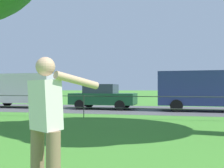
% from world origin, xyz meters
% --- Properties ---
extents(street_strip, '(80.00, 6.36, 0.01)m').
position_xyz_m(street_strip, '(0.00, 18.18, 0.00)').
color(street_strip, '#4C4C51').
rests_on(street_strip, ground).
extents(park_fence, '(36.12, 0.04, 1.00)m').
position_xyz_m(park_fence, '(-0.00, 13.36, 0.68)').
color(park_fence, '#333833').
rests_on(park_fence, ground).
extents(person_thrower, '(0.76, 0.66, 1.65)m').
position_xyz_m(person_thrower, '(2.36, 5.15, 0.89)').
color(person_thrower, '#846B4C').
rests_on(person_thrower, ground).
extents(panel_van_center, '(5.01, 2.13, 2.24)m').
position_xyz_m(panel_van_center, '(-6.25, 18.21, 1.27)').
color(panel_van_center, silver).
rests_on(panel_van_center, ground).
extents(car_dark_green_left, '(4.06, 1.93, 1.54)m').
position_xyz_m(car_dark_green_left, '(-0.37, 18.04, 0.78)').
color(car_dark_green_left, '#194C2D').
rests_on(car_dark_green_left, ground).
extents(panel_van_far_right, '(5.06, 2.22, 2.24)m').
position_xyz_m(panel_van_far_right, '(5.59, 17.84, 1.27)').
color(panel_van_far_right, navy).
rests_on(panel_van_far_right, ground).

